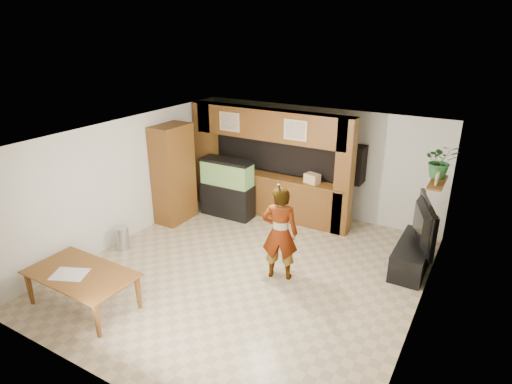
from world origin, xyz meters
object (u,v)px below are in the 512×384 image
Objects in this scene: aquarium at (227,189)px; television at (418,223)px; pantry_cabinet at (173,174)px; person at (280,233)px; dining_table at (82,291)px.

television is (4.40, -0.25, 0.25)m from aquarium.
pantry_cabinet is at bearing -140.57° from aquarium.
pantry_cabinet is at bearing -35.38° from person.
dining_table is at bearing -75.04° from pantry_cabinet.
person is (3.29, -1.01, -0.25)m from pantry_cabinet.
aquarium reaches higher than television.
pantry_cabinet is at bearing 105.48° from dining_table.
aquarium is at bearing 90.19° from dining_table.
pantry_cabinet is at bearing 76.78° from television.
dining_table is (-4.43, -4.02, -0.62)m from television.
person is at bearing 108.02° from television.
television is at bearing 42.74° from dining_table.
person is 3.45m from dining_table.
dining_table is (-0.02, -4.27, -0.38)m from aquarium.
pantry_cabinet reaches higher than dining_table.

